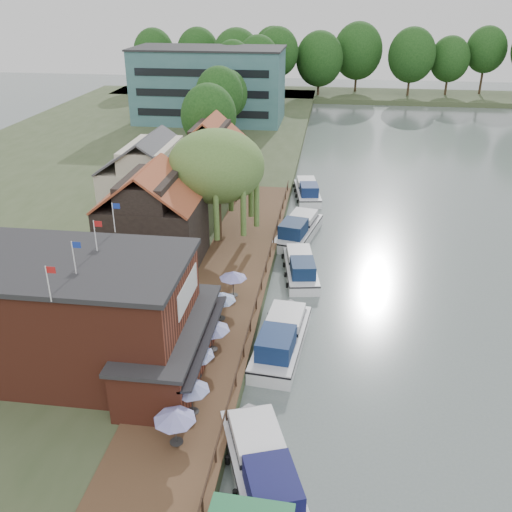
{
  "coord_description": "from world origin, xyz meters",
  "views": [
    {
      "loc": [
        -0.45,
        -28.74,
        22.57
      ],
      "look_at": [
        -6.0,
        12.0,
        3.0
      ],
      "focal_mm": 40.0,
      "sensor_mm": 36.0,
      "label": 1
    }
  ],
  "objects_px": {
    "umbrella_1": "(192,399)",
    "cruiser_3": "(299,227)",
    "cottage_c": "(211,155)",
    "cruiser_0": "(263,465)",
    "cottage_b": "(153,177)",
    "hotel_block": "(209,85)",
    "cottage_a": "(152,215)",
    "umbrella_5": "(233,286)",
    "cruiser_4": "(307,189)",
    "umbrella_2": "(196,364)",
    "umbrella_4": "(220,308)",
    "willow": "(217,187)",
    "umbrella_0": "(176,429)",
    "cruiser_1": "(281,335)",
    "umbrella_3": "(212,338)",
    "cruiser_2": "(301,264)",
    "pub": "(95,316)"
  },
  "relations": [
    {
      "from": "umbrella_1",
      "to": "cruiser_3",
      "type": "relative_size",
      "value": 0.24
    },
    {
      "from": "cottage_c",
      "to": "cruiser_0",
      "type": "relative_size",
      "value": 0.83
    },
    {
      "from": "cottage_b",
      "to": "cruiser_3",
      "type": "relative_size",
      "value": 0.97
    },
    {
      "from": "hotel_block",
      "to": "umbrella_1",
      "type": "bearing_deg",
      "value": -78.83
    },
    {
      "from": "hotel_block",
      "to": "cottage_c",
      "type": "distance_m",
      "value": 37.9
    },
    {
      "from": "cottage_a",
      "to": "cruiser_3",
      "type": "distance_m",
      "value": 15.28
    },
    {
      "from": "cottage_a",
      "to": "cruiser_3",
      "type": "xyz_separation_m",
      "value": [
        11.72,
        8.93,
        -4.05
      ]
    },
    {
      "from": "hotel_block",
      "to": "cruiser_0",
      "type": "distance_m",
      "value": 80.51
    },
    {
      "from": "umbrella_5",
      "to": "cruiser_4",
      "type": "height_order",
      "value": "umbrella_5"
    },
    {
      "from": "umbrella_2",
      "to": "umbrella_4",
      "type": "bearing_deg",
      "value": 88.24
    },
    {
      "from": "willow",
      "to": "umbrella_0",
      "type": "bearing_deg",
      "value": -83.44
    },
    {
      "from": "cruiser_1",
      "to": "cruiser_3",
      "type": "bearing_deg",
      "value": 95.89
    },
    {
      "from": "umbrella_3",
      "to": "umbrella_5",
      "type": "distance_m",
      "value": 7.13
    },
    {
      "from": "willow",
      "to": "cruiser_2",
      "type": "relative_size",
      "value": 1.17
    },
    {
      "from": "umbrella_1",
      "to": "umbrella_5",
      "type": "relative_size",
      "value": 1.0
    },
    {
      "from": "cottage_c",
      "to": "cruiser_0",
      "type": "height_order",
      "value": "cottage_c"
    },
    {
      "from": "hotel_block",
      "to": "umbrella_0",
      "type": "height_order",
      "value": "hotel_block"
    },
    {
      "from": "cottage_c",
      "to": "hotel_block",
      "type": "bearing_deg",
      "value": 102.2
    },
    {
      "from": "cruiser_1",
      "to": "cruiser_2",
      "type": "relative_size",
      "value": 1.12
    },
    {
      "from": "umbrella_1",
      "to": "cottage_c",
      "type": "bearing_deg",
      "value": 100.16
    },
    {
      "from": "umbrella_1",
      "to": "cruiser_1",
      "type": "distance_m",
      "value": 9.57
    },
    {
      "from": "umbrella_1",
      "to": "cruiser_0",
      "type": "relative_size",
      "value": 0.23
    },
    {
      "from": "hotel_block",
      "to": "cruiser_4",
      "type": "bearing_deg",
      "value": -61.62
    },
    {
      "from": "umbrella_2",
      "to": "umbrella_3",
      "type": "xyz_separation_m",
      "value": [
        0.39,
        2.84,
        0.0
      ]
    },
    {
      "from": "cottage_a",
      "to": "umbrella_5",
      "type": "bearing_deg",
      "value": -36.82
    },
    {
      "from": "umbrella_2",
      "to": "cruiser_0",
      "type": "height_order",
      "value": "umbrella_2"
    },
    {
      "from": "umbrella_1",
      "to": "cottage_a",
      "type": "bearing_deg",
      "value": 112.39
    },
    {
      "from": "umbrella_3",
      "to": "cruiser_2",
      "type": "height_order",
      "value": "umbrella_3"
    },
    {
      "from": "umbrella_2",
      "to": "cruiser_4",
      "type": "xyz_separation_m",
      "value": [
        4.69,
        36.73,
        -1.21
      ]
    },
    {
      "from": "umbrella_4",
      "to": "cruiser_0",
      "type": "height_order",
      "value": "umbrella_4"
    },
    {
      "from": "umbrella_4",
      "to": "cruiser_3",
      "type": "distance_m",
      "value": 18.65
    },
    {
      "from": "pub",
      "to": "umbrella_3",
      "type": "xyz_separation_m",
      "value": [
        6.66,
        2.04,
        -2.36
      ]
    },
    {
      "from": "cruiser_1",
      "to": "cruiser_4",
      "type": "bearing_deg",
      "value": 95.3
    },
    {
      "from": "cottage_a",
      "to": "umbrella_2",
      "type": "height_order",
      "value": "cottage_a"
    },
    {
      "from": "umbrella_0",
      "to": "umbrella_4",
      "type": "bearing_deg",
      "value": 90.27
    },
    {
      "from": "umbrella_5",
      "to": "umbrella_4",
      "type": "bearing_deg",
      "value": -95.69
    },
    {
      "from": "cottage_b",
      "to": "umbrella_4",
      "type": "bearing_deg",
      "value": -61.4
    },
    {
      "from": "cottage_c",
      "to": "cruiser_3",
      "type": "relative_size",
      "value": 0.86
    },
    {
      "from": "cottage_b",
      "to": "cruiser_0",
      "type": "bearing_deg",
      "value": -64.75
    },
    {
      "from": "umbrella_3",
      "to": "umbrella_4",
      "type": "relative_size",
      "value": 1.0
    },
    {
      "from": "cruiser_0",
      "to": "cruiser_1",
      "type": "bearing_deg",
      "value": 71.24
    },
    {
      "from": "pub",
      "to": "cottage_a",
      "type": "height_order",
      "value": "cottage_a"
    },
    {
      "from": "cottage_a",
      "to": "umbrella_0",
      "type": "xyz_separation_m",
      "value": [
        7.52,
        -21.28,
        -2.96
      ]
    },
    {
      "from": "hotel_block",
      "to": "umbrella_3",
      "type": "relative_size",
      "value": 10.69
    },
    {
      "from": "umbrella_5",
      "to": "umbrella_2",
      "type": "bearing_deg",
      "value": -93.09
    },
    {
      "from": "cottage_a",
      "to": "cottage_c",
      "type": "bearing_deg",
      "value": 86.99
    },
    {
      "from": "cottage_c",
      "to": "umbrella_0",
      "type": "distance_m",
      "value": 40.91
    },
    {
      "from": "umbrella_0",
      "to": "cruiser_4",
      "type": "distance_m",
      "value": 42.45
    },
    {
      "from": "hotel_block",
      "to": "cruiser_4",
      "type": "relative_size",
      "value": 2.82
    },
    {
      "from": "umbrella_4",
      "to": "umbrella_5",
      "type": "bearing_deg",
      "value": 84.31
    }
  ]
}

